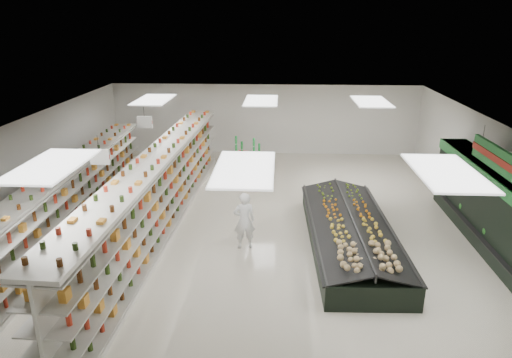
# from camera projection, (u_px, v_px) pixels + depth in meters

# --- Properties ---
(floor) EXTENTS (16.00, 16.00, 0.00)m
(floor) POSITION_uv_depth(u_px,v_px,m) (255.00, 226.00, 14.02)
(floor) COLOR beige
(floor) RESTS_ON ground
(ceiling) EXTENTS (14.00, 16.00, 0.02)m
(ceiling) POSITION_uv_depth(u_px,v_px,m) (255.00, 123.00, 12.95)
(ceiling) COLOR white
(ceiling) RESTS_ON wall_back
(wall_back) EXTENTS (14.00, 0.02, 3.20)m
(wall_back) POSITION_uv_depth(u_px,v_px,m) (265.00, 119.00, 21.01)
(wall_back) COLOR silver
(wall_back) RESTS_ON floor
(wall_left) EXTENTS (0.02, 16.00, 3.20)m
(wall_left) POSITION_uv_depth(u_px,v_px,m) (25.00, 172.00, 13.83)
(wall_left) COLOR silver
(wall_left) RESTS_ON floor
(wall_right) EXTENTS (0.02, 16.00, 3.20)m
(wall_right) POSITION_uv_depth(u_px,v_px,m) (497.00, 181.00, 13.13)
(wall_right) COLOR silver
(wall_right) RESTS_ON floor
(produce_wall_case) EXTENTS (0.93, 8.00, 2.20)m
(produce_wall_case) POSITION_uv_depth(u_px,v_px,m) (502.00, 213.00, 11.87)
(produce_wall_case) COLOR black
(produce_wall_case) RESTS_ON floor
(aisle_sign_near) EXTENTS (0.52, 0.06, 0.75)m
(aisle_sign_near) POSITION_uv_depth(u_px,v_px,m) (99.00, 157.00, 11.40)
(aisle_sign_near) COLOR white
(aisle_sign_near) RESTS_ON ceiling
(aisle_sign_far) EXTENTS (0.52, 0.06, 0.75)m
(aisle_sign_far) POSITION_uv_depth(u_px,v_px,m) (145.00, 122.00, 15.17)
(aisle_sign_far) COLOR white
(aisle_sign_far) RESTS_ON ceiling
(hortifruti_banner) EXTENTS (0.12, 3.20, 0.95)m
(hortifruti_banner) POSITION_uv_depth(u_px,v_px,m) (501.00, 161.00, 11.41)
(hortifruti_banner) COLOR #207B30
(hortifruti_banner) RESTS_ON ceiling
(gondola_left) EXTENTS (1.13, 11.44, 1.98)m
(gondola_left) POSITION_uv_depth(u_px,v_px,m) (71.00, 201.00, 13.49)
(gondola_left) COLOR silver
(gondola_left) RESTS_ON floor
(gondola_center) EXTENTS (1.46, 13.35, 2.31)m
(gondola_center) POSITION_uv_depth(u_px,v_px,m) (160.00, 195.00, 13.53)
(gondola_center) COLOR silver
(gondola_center) RESTS_ON floor
(produce_island) EXTENTS (2.44, 6.27, 0.93)m
(produce_island) POSITION_uv_depth(u_px,v_px,m) (350.00, 232.00, 12.66)
(produce_island) COLOR black
(produce_island) RESTS_ON floor
(soda_endcap) EXTENTS (1.29, 1.09, 1.40)m
(soda_endcap) POSITION_uv_depth(u_px,v_px,m) (248.00, 156.00, 18.66)
(soda_endcap) COLOR #AB1E13
(soda_endcap) RESTS_ON floor
(shopper_main) EXTENTS (0.67, 0.53, 1.63)m
(shopper_main) POSITION_uv_depth(u_px,v_px,m) (244.00, 221.00, 12.42)
(shopper_main) COLOR silver
(shopper_main) RESTS_ON floor
(shopper_background) EXTENTS (0.70, 0.90, 1.63)m
(shopper_background) POSITION_uv_depth(u_px,v_px,m) (167.00, 160.00, 17.74)
(shopper_background) COLOR tan
(shopper_background) RESTS_ON floor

